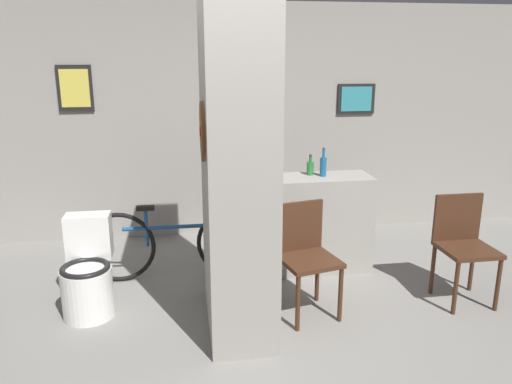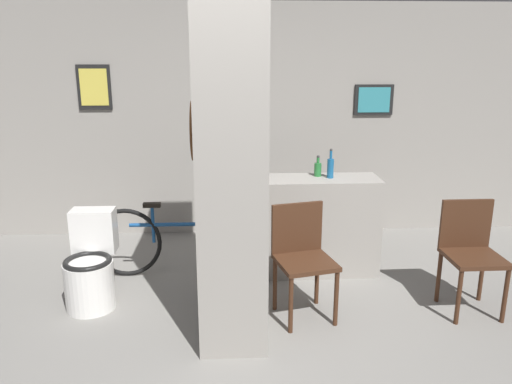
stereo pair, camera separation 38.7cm
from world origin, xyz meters
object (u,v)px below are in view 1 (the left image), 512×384
object	(u,v)px
toilet	(88,275)
bicycle	(177,243)
chair_by_doorway	(463,242)
chair_near_pillar	(305,252)
bottle_tall	(323,166)

from	to	relation	value
toilet	bicycle	size ratio (longest dim) A/B	0.45
chair_by_doorway	bicycle	bearing A→B (deg)	161.67
toilet	chair_near_pillar	world-z (taller)	chair_near_pillar
toilet	bicycle	world-z (taller)	toilet
chair_near_pillar	chair_by_doorway	distance (m)	1.38
chair_near_pillar	chair_by_doorway	size ratio (longest dim) A/B	1.00
toilet	chair_near_pillar	xyz separation A→B (m)	(1.73, -0.25, 0.19)
toilet	bottle_tall	distance (m)	2.30
toilet	bottle_tall	bearing A→B (deg)	15.48
chair_by_doorway	chair_near_pillar	bearing A→B (deg)	-179.60
bottle_tall	bicycle	bearing A→B (deg)	-178.50
chair_by_doorway	bicycle	distance (m)	2.53
bottle_tall	chair_near_pillar	bearing A→B (deg)	-114.05
chair_by_doorway	bicycle	world-z (taller)	chair_by_doorway
toilet	bicycle	xyz separation A→B (m)	(0.71, 0.55, 0.03)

